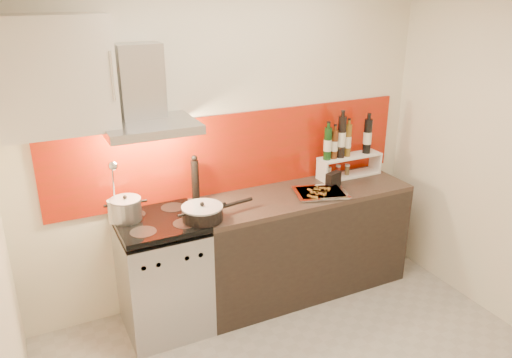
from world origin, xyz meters
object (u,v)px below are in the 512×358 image
counter (301,241)px  pepper_mill (195,180)px  baking_tray (320,192)px  saute_pan (203,212)px  range_stove (163,276)px  stock_pot (126,209)px

counter → pepper_mill: 1.08m
counter → baking_tray: size_ratio=3.71×
saute_pan → baking_tray: (1.01, 0.04, -0.05)m
baking_tray → range_stove: bearing=175.7°
counter → stock_pot: 1.51m
pepper_mill → saute_pan: bearing=-100.8°
pepper_mill → range_stove: bearing=-150.9°
baking_tray → stock_pot: bearing=172.7°
saute_pan → baking_tray: size_ratio=1.17×
counter → pepper_mill: bearing=167.4°
baking_tray → pepper_mill: bearing=162.9°
saute_pan → pepper_mill: 0.36m
saute_pan → pepper_mill: pepper_mill is taller
stock_pot → range_stove: bearing=-24.7°
saute_pan → baking_tray: saute_pan is taller
counter → stock_pot: bearing=176.4°
range_stove → saute_pan: 0.61m
range_stove → baking_tray: 1.39m
stock_pot → saute_pan: size_ratio=0.38×
pepper_mill → baking_tray: size_ratio=0.79×
stock_pot → pepper_mill: pepper_mill is taller
stock_pot → pepper_mill: size_ratio=0.57×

